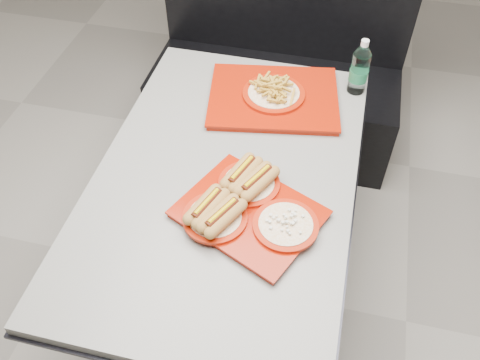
% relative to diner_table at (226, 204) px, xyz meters
% --- Properties ---
extents(ground, '(6.00, 6.00, 0.00)m').
position_rel_diner_table_xyz_m(ground, '(0.00, 0.00, -0.58)').
color(ground, gray).
rests_on(ground, ground).
extents(diner_table, '(0.92, 1.42, 0.75)m').
position_rel_diner_table_xyz_m(diner_table, '(0.00, 0.00, 0.00)').
color(diner_table, black).
rests_on(diner_table, ground).
extents(booth_bench, '(1.30, 0.57, 1.35)m').
position_rel_diner_table_xyz_m(booth_bench, '(0.00, 1.09, -0.18)').
color(booth_bench, black).
rests_on(booth_bench, ground).
extents(tray_near, '(0.53, 0.48, 0.09)m').
position_rel_diner_table_xyz_m(tray_near, '(0.11, -0.15, 0.20)').
color(tray_near, '#991604').
rests_on(tray_near, diner_table).
extents(tray_far, '(0.57, 0.48, 0.10)m').
position_rel_diner_table_xyz_m(tray_far, '(0.09, 0.43, 0.19)').
color(tray_far, '#991604').
rests_on(tray_far, diner_table).
extents(water_bottle, '(0.07, 0.07, 0.24)m').
position_rel_diner_table_xyz_m(water_bottle, '(0.40, 0.58, 0.27)').
color(water_bottle, silver).
rests_on(water_bottle, diner_table).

